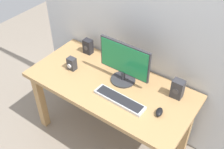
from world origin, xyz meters
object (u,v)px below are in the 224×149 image
object	(u,v)px
audio_controller	(72,64)
desk	(110,93)
monitor	(124,63)
keyboard_primary	(119,100)
speaker_right	(178,89)
mouse	(159,112)
speaker_left	(88,46)

from	to	relation	value
audio_controller	desk	bearing A→B (deg)	5.17
monitor	audio_controller	size ratio (longest dim) A/B	3.91
keyboard_primary	speaker_right	bearing A→B (deg)	41.80
speaker_right	audio_controller	bearing A→B (deg)	-166.31
monitor	speaker_right	bearing A→B (deg)	9.62
monitor	speaker_right	size ratio (longest dim) A/B	2.84
monitor	audio_controller	distance (m)	0.53
desk	audio_controller	xyz separation A→B (m)	(-0.42, -0.04, 0.18)
monitor	mouse	xyz separation A→B (m)	(0.46, -0.18, -0.18)
monitor	mouse	world-z (taller)	monitor
speaker_right	audio_controller	size ratio (longest dim) A/B	1.38
monitor	desk	bearing A→B (deg)	-119.81
monitor	audio_controller	xyz separation A→B (m)	(-0.49, -0.15, -0.14)
speaker_left	audio_controller	bearing A→B (deg)	-81.44
speaker_right	speaker_left	world-z (taller)	speaker_right
speaker_left	desk	bearing A→B (deg)	-29.16
audio_controller	speaker_left	bearing A→B (deg)	98.56
monitor	speaker_left	bearing A→B (deg)	164.95
monitor	speaker_right	world-z (taller)	monitor
keyboard_primary	speaker_left	bearing A→B (deg)	149.36
audio_controller	speaker_right	bearing A→B (deg)	13.69
speaker_left	mouse	bearing A→B (deg)	-18.04
monitor	mouse	bearing A→B (deg)	-21.37
keyboard_primary	speaker_right	xyz separation A→B (m)	(0.36, 0.33, 0.07)
desk	audio_controller	distance (m)	0.46
audio_controller	monitor	bearing A→B (deg)	17.60
keyboard_primary	speaker_right	world-z (taller)	speaker_right
desk	speaker_left	world-z (taller)	speaker_left
desk	keyboard_primary	size ratio (longest dim) A/B	3.28
monitor	audio_controller	bearing A→B (deg)	-162.40
keyboard_primary	desk	bearing A→B (deg)	145.85
monitor	speaker_left	world-z (taller)	monitor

